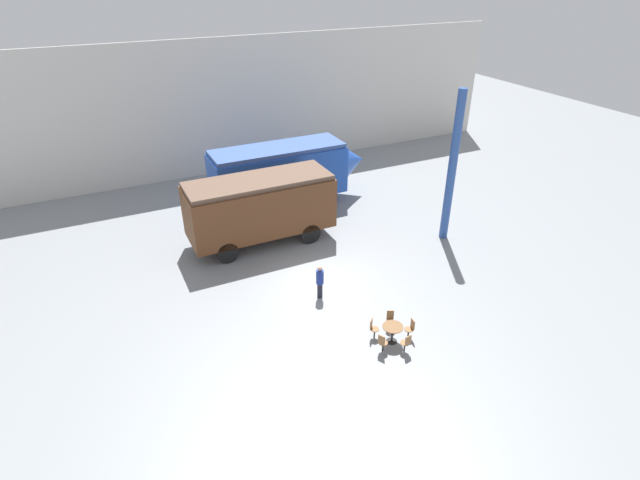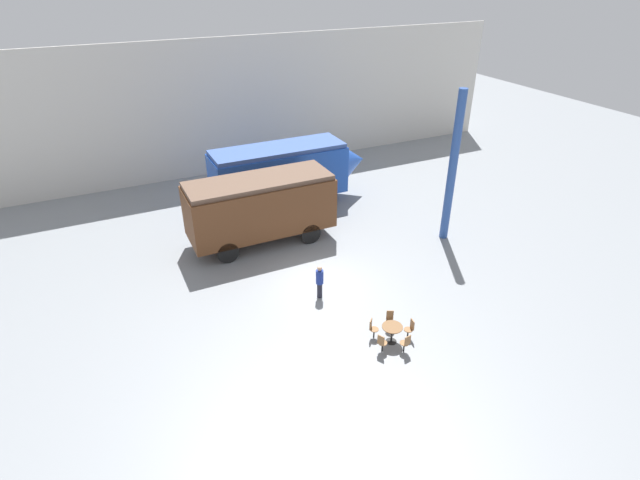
{
  "view_description": "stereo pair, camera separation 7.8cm",
  "coord_description": "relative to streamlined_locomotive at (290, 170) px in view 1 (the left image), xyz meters",
  "views": [
    {
      "loc": [
        -8.49,
        -17.64,
        13.3
      ],
      "look_at": [
        0.52,
        1.0,
        1.6
      ],
      "focal_mm": 28.0,
      "sensor_mm": 36.0,
      "label": 1
    },
    {
      "loc": [
        -8.42,
        -17.68,
        13.3
      ],
      "look_at": [
        0.52,
        1.0,
        1.6
      ],
      "focal_mm": 28.0,
      "sensor_mm": 36.0,
      "label": 2
    }
  ],
  "objects": [
    {
      "name": "support_pillar",
      "position": [
        5.84,
        -7.6,
        1.8
      ],
      "size": [
        0.44,
        0.44,
        8.0
      ],
      "color": "#2D519E",
      "rests_on": "ground_plane"
    },
    {
      "name": "streamlined_locomotive",
      "position": [
        0.0,
        0.0,
        0.0
      ],
      "size": [
        9.78,
        2.71,
        3.75
      ],
      "color": "blue",
      "rests_on": "ground_plane"
    },
    {
      "name": "cafe_chair_0",
      "position": [
        -1.98,
        -13.11,
        -1.69
      ],
      "size": [
        0.4,
        0.4,
        0.87
      ],
      "rotation": [
        0.0,
        0.0,
        5.51
      ],
      "color": "black",
      "rests_on": "ground_plane"
    },
    {
      "name": "backdrop_wall",
      "position": [
        -2.16,
        7.07,
        2.3
      ],
      "size": [
        44.0,
        0.15,
        9.0
      ],
      "color": "silver",
      "rests_on": "ground_plane"
    },
    {
      "name": "ground_plane",
      "position": [
        -2.16,
        -8.56,
        -2.2
      ],
      "size": [
        80.0,
        80.0,
        0.0
      ],
      "primitive_type": "plane",
      "color": "gray"
    },
    {
      "name": "cafe_chair_2",
      "position": [
        -1.29,
        -14.43,
        -1.69
      ],
      "size": [
        0.36,
        0.37,
        0.87
      ],
      "rotation": [
        0.0,
        0.0,
        8.02
      ],
      "color": "black",
      "rests_on": "ground_plane"
    },
    {
      "name": "cafe_chair_4",
      "position": [
        -1.07,
        -12.96,
        -1.69
      ],
      "size": [
        0.39,
        0.4,
        0.87
      ],
      "rotation": [
        0.0,
        0.0,
        10.53
      ],
      "color": "black",
      "rests_on": "ground_plane"
    },
    {
      "name": "cafe_chair_3",
      "position": [
        -0.64,
        -13.78,
        -1.69
      ],
      "size": [
        0.37,
        0.36,
        0.87
      ],
      "rotation": [
        0.0,
        0.0,
        9.28
      ],
      "color": "black",
      "rests_on": "ground_plane"
    },
    {
      "name": "cafe_chair_1",
      "position": [
        -2.11,
        -14.02,
        -1.69
      ],
      "size": [
        0.4,
        0.39,
        0.87
      ],
      "rotation": [
        0.0,
        0.0,
        6.76
      ],
      "color": "black",
      "rests_on": "ground_plane"
    },
    {
      "name": "visitor_person",
      "position": [
        -2.68,
        -9.7,
        -1.32
      ],
      "size": [
        0.34,
        0.34,
        1.63
      ],
      "color": "#262633",
      "rests_on": "ground_plane"
    },
    {
      "name": "cafe_table_near",
      "position": [
        -1.42,
        -13.66,
        -1.61
      ],
      "size": [
        0.83,
        0.83,
        0.76
      ],
      "color": "black",
      "rests_on": "ground_plane"
    },
    {
      "name": "passenger_coach_wooden",
      "position": [
        -3.27,
        -3.77,
        -0.05
      ],
      "size": [
        7.55,
        2.81,
        3.62
      ],
      "color": "brown",
      "rests_on": "ground_plane"
    }
  ]
}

